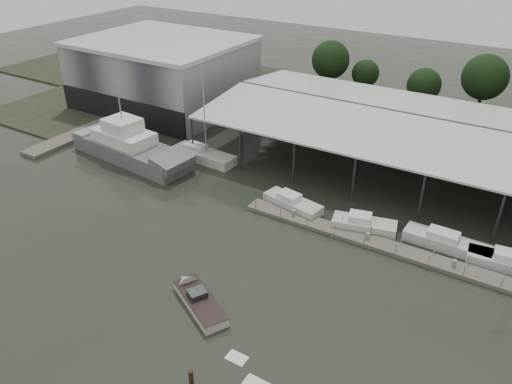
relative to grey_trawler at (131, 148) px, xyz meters
The scene contains 13 objects.
ground 21.67m from the grey_trawler, 32.96° to the right, with size 200.00×200.00×0.00m, color #252B23.
land_strip_far 35.29m from the grey_trawler, 59.04° to the left, with size 140.00×30.00×0.30m.
land_strip_west 28.51m from the grey_trawler, 140.16° to the left, with size 20.00×40.00×0.30m.
storage_warehouse 21.02m from the grey_trawler, 118.47° to the left, with size 24.50×20.50×10.50m.
covered_boat_shed 38.98m from the grey_trawler, 24.81° to the left, with size 58.24×24.00×6.96m.
trawler_dock 12.14m from the grey_trawler, 169.31° to the left, with size 3.00×18.00×0.50m.
floating_dock 33.21m from the grey_trawler, ahead, with size 28.00×2.00×1.40m.
grey_trawler is the anchor object (origin of this frame).
white_sailboat 9.09m from the grey_trawler, 30.65° to the left, with size 8.89×3.14×12.43m.
speedboat_underway 28.96m from the grey_trawler, 36.01° to the right, with size 16.55×9.70×2.00m.
moored_cruiser_0 23.06m from the grey_trawler, ahead, with size 6.90×3.42×1.70m.
moored_cruiser_1 31.03m from the grey_trawler, ahead, with size 6.60×3.62×1.70m.
moored_cruiser_2 38.82m from the grey_trawler, ahead, with size 8.08×2.39×1.70m.
Camera 1 is at (25.49, -29.03, 27.84)m, focal length 35.00 mm.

